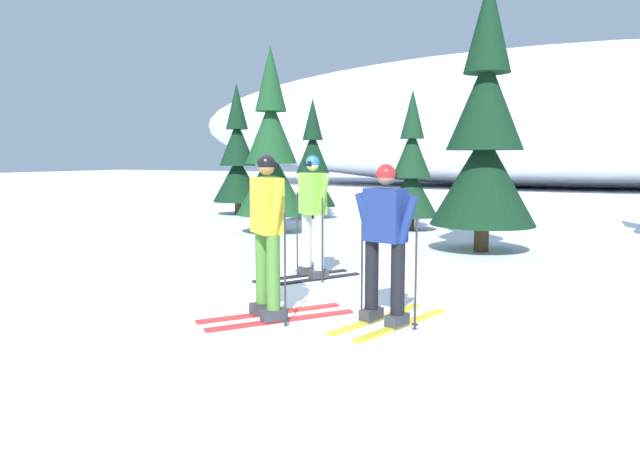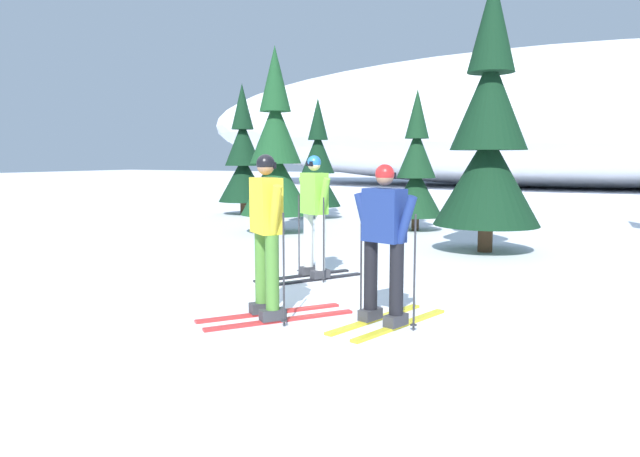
{
  "view_description": "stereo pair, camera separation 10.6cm",
  "coord_description": "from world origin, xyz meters",
  "px_view_note": "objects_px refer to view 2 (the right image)",
  "views": [
    {
      "loc": [
        4.17,
        -6.5,
        1.82
      ],
      "look_at": [
        1.11,
        -0.03,
        0.95
      ],
      "focal_mm": 32.95,
      "sensor_mm": 36.0,
      "label": 1
    },
    {
      "loc": [
        4.26,
        -6.45,
        1.82
      ],
      "look_at": [
        1.11,
        -0.03,
        0.95
      ],
      "focal_mm": 32.95,
      "sensor_mm": 36.0,
      "label": 2
    }
  ],
  "objects_px": {
    "pine_tree_left": "(318,168)",
    "pine_tree_center_left": "(276,156)",
    "skier_lime_jacket": "(314,214)",
    "pine_tree_right": "(489,139)",
    "skier_navy_jacket": "(384,241)",
    "pine_tree_far_left": "(243,160)",
    "pine_tree_center_right": "(416,172)",
    "skier_yellow_jacket": "(267,233)"
  },
  "relations": [
    {
      "from": "skier_navy_jacket",
      "to": "pine_tree_right",
      "type": "xyz_separation_m",
      "value": [
        0.05,
        5.59,
        1.25
      ]
    },
    {
      "from": "skier_navy_jacket",
      "to": "pine_tree_center_left",
      "type": "xyz_separation_m",
      "value": [
        -5.07,
        6.35,
        0.93
      ]
    },
    {
      "from": "skier_yellow_jacket",
      "to": "pine_tree_far_left",
      "type": "relative_size",
      "value": 0.45
    },
    {
      "from": "pine_tree_right",
      "to": "skier_lime_jacket",
      "type": "bearing_deg",
      "value": -116.83
    },
    {
      "from": "pine_tree_far_left",
      "to": "pine_tree_right",
      "type": "distance_m",
      "value": 9.44
    },
    {
      "from": "pine_tree_center_left",
      "to": "pine_tree_right",
      "type": "relative_size",
      "value": 0.86
    },
    {
      "from": "pine_tree_left",
      "to": "pine_tree_center_left",
      "type": "xyz_separation_m",
      "value": [
        0.63,
        -3.56,
        0.36
      ]
    },
    {
      "from": "skier_navy_jacket",
      "to": "pine_tree_center_right",
      "type": "distance_m",
      "value": 8.55
    },
    {
      "from": "skier_yellow_jacket",
      "to": "pine_tree_center_right",
      "type": "height_order",
      "value": "pine_tree_center_right"
    },
    {
      "from": "pine_tree_left",
      "to": "pine_tree_right",
      "type": "bearing_deg",
      "value": -36.92
    },
    {
      "from": "skier_lime_jacket",
      "to": "skier_navy_jacket",
      "type": "distance_m",
      "value": 2.64
    },
    {
      "from": "skier_navy_jacket",
      "to": "skier_yellow_jacket",
      "type": "bearing_deg",
      "value": -164.89
    },
    {
      "from": "pine_tree_far_left",
      "to": "pine_tree_right",
      "type": "height_order",
      "value": "pine_tree_right"
    },
    {
      "from": "skier_navy_jacket",
      "to": "skier_yellow_jacket",
      "type": "height_order",
      "value": "skier_yellow_jacket"
    },
    {
      "from": "skier_yellow_jacket",
      "to": "pine_tree_center_right",
      "type": "relative_size",
      "value": 0.53
    },
    {
      "from": "skier_yellow_jacket",
      "to": "pine_tree_center_left",
      "type": "height_order",
      "value": "pine_tree_center_left"
    },
    {
      "from": "skier_navy_jacket",
      "to": "pine_tree_far_left",
      "type": "bearing_deg",
      "value": 130.15
    },
    {
      "from": "skier_lime_jacket",
      "to": "pine_tree_center_left",
      "type": "bearing_deg",
      "value": 126.27
    },
    {
      "from": "skier_lime_jacket",
      "to": "pine_tree_center_left",
      "type": "relative_size",
      "value": 0.42
    },
    {
      "from": "pine_tree_center_right",
      "to": "skier_navy_jacket",
      "type": "bearing_deg",
      "value": -75.36
    },
    {
      "from": "skier_yellow_jacket",
      "to": "pine_tree_right",
      "type": "relative_size",
      "value": 0.36
    },
    {
      "from": "skier_lime_jacket",
      "to": "pine_tree_center_right",
      "type": "bearing_deg",
      "value": 93.12
    },
    {
      "from": "skier_navy_jacket",
      "to": "pine_tree_center_left",
      "type": "bearing_deg",
      "value": 128.58
    },
    {
      "from": "skier_yellow_jacket",
      "to": "pine_tree_right",
      "type": "height_order",
      "value": "pine_tree_right"
    },
    {
      "from": "pine_tree_left",
      "to": "pine_tree_center_left",
      "type": "relative_size",
      "value": 0.8
    },
    {
      "from": "skier_lime_jacket",
      "to": "pine_tree_right",
      "type": "distance_m",
      "value": 4.29
    },
    {
      "from": "skier_yellow_jacket",
      "to": "pine_tree_right",
      "type": "xyz_separation_m",
      "value": [
        1.31,
        5.94,
        1.19
      ]
    },
    {
      "from": "skier_yellow_jacket",
      "to": "pine_tree_center_right",
      "type": "distance_m",
      "value": 8.65
    },
    {
      "from": "pine_tree_left",
      "to": "skier_yellow_jacket",
      "type": "bearing_deg",
      "value": -66.61
    },
    {
      "from": "pine_tree_left",
      "to": "pine_tree_center_right",
      "type": "bearing_deg",
      "value": -25.1
    },
    {
      "from": "pine_tree_left",
      "to": "pine_tree_center_right",
      "type": "distance_m",
      "value": 3.91
    },
    {
      "from": "skier_yellow_jacket",
      "to": "pine_tree_left",
      "type": "relative_size",
      "value": 0.52
    },
    {
      "from": "skier_lime_jacket",
      "to": "pine_tree_far_left",
      "type": "xyz_separation_m",
      "value": [
        -6.54,
        7.98,
        0.75
      ]
    },
    {
      "from": "skier_yellow_jacket",
      "to": "pine_tree_left",
      "type": "bearing_deg",
      "value": 113.39
    },
    {
      "from": "pine_tree_far_left",
      "to": "pine_tree_left",
      "type": "distance_m",
      "value": 2.66
    },
    {
      "from": "pine_tree_left",
      "to": "skier_lime_jacket",
      "type": "bearing_deg",
      "value": -64.09
    },
    {
      "from": "pine_tree_center_right",
      "to": "skier_lime_jacket",
      "type": "bearing_deg",
      "value": -86.88
    },
    {
      "from": "pine_tree_left",
      "to": "pine_tree_center_right",
      "type": "xyz_separation_m",
      "value": [
        3.54,
        -1.66,
        -0.04
      ]
    },
    {
      "from": "skier_yellow_jacket",
      "to": "pine_tree_far_left",
      "type": "distance_m",
      "value": 12.47
    },
    {
      "from": "skier_navy_jacket",
      "to": "pine_tree_right",
      "type": "relative_size",
      "value": 0.34
    },
    {
      "from": "skier_lime_jacket",
      "to": "pine_tree_center_right",
      "type": "distance_m",
      "value": 6.37
    },
    {
      "from": "pine_tree_center_left",
      "to": "pine_tree_center_right",
      "type": "bearing_deg",
      "value": 33.14
    }
  ]
}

